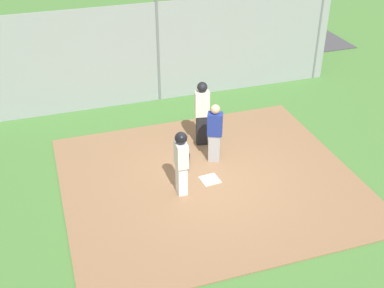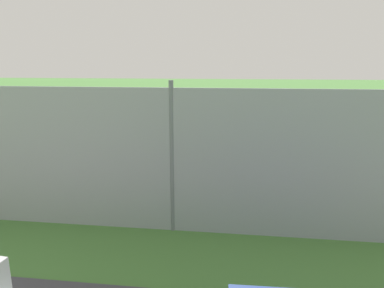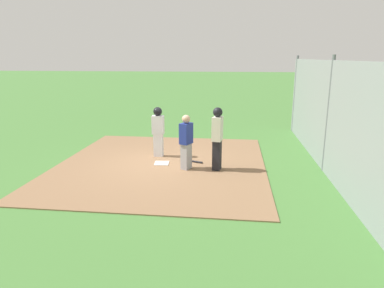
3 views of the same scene
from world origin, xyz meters
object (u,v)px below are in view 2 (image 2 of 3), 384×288
Objects in this scene: runner at (220,139)px; baseball_bat at (202,173)px; catcher at (182,148)px; umpire at (179,151)px; home_plate at (197,165)px.

runner is 1.60m from baseball_bat.
baseball_bat is at bearing -71.39° from catcher.
umpire is 1.12× the size of runner.
catcher is 0.92m from umpire.
catcher is at bearing 12.90° from umpire.
home_plate is at bearing -1.65° from catcher.
umpire is at bearing -153.08° from catcher.
runner reaches higher than baseball_bat.
umpire reaches higher than runner.
catcher is (-0.42, -0.84, 0.84)m from home_plate.
baseball_bat is (-0.54, -1.19, -0.92)m from runner.
runner is (1.24, 1.11, 0.10)m from catcher.
umpire is 2.35m from runner.
home_plate is at bearing 38.33° from baseball_bat.
catcher reaches higher than baseball_bat.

